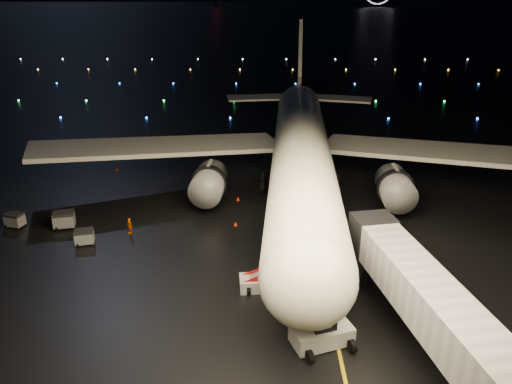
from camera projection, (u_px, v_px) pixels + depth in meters
ground at (251, 29)px, 317.03m from camera, size 2000.00×2000.00×0.00m
lane_centre at (312, 225)px, 52.98m from camera, size 0.25×80.00×0.02m
airliner at (302, 114)px, 59.99m from camera, size 69.32×66.23×18.65m
pushback_tug at (322, 332)px, 34.93m from camera, size 4.71×3.51×2.00m
belt_loader at (268, 271)px, 41.24m from camera, size 6.99×2.52×3.31m
crew_c at (130, 226)px, 50.91m from camera, size 0.96×1.00×1.68m
safety_cone_0 at (236, 224)px, 52.80m from camera, size 0.52×0.52×0.46m
safety_cone_1 at (238, 199)px, 59.10m from camera, size 0.46×0.46×0.47m
safety_cone_2 at (189, 194)px, 60.33m from camera, size 0.49×0.49×0.45m
safety_cone_3 at (117, 169)px, 68.73m from camera, size 0.51×0.51×0.46m
taxiway_lights at (238, 80)px, 137.30m from camera, size 164.00×92.00×0.36m
baggage_cart_0 at (84, 237)px, 48.80m from camera, size 2.02×1.62×1.52m
baggage_cart_1 at (64, 220)px, 52.11m from camera, size 2.39×1.93×1.79m
baggage_cart_2 at (15, 220)px, 52.40m from camera, size 2.06×1.69×1.53m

